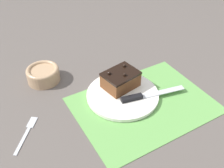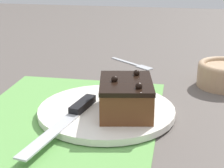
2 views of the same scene
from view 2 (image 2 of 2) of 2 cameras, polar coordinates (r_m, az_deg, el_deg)
ground_plane at (r=0.69m, az=-7.45°, el=-5.71°), size 3.00×3.00×0.00m
placemat_woven at (r=0.69m, az=-7.46°, el=-5.56°), size 0.46×0.34×0.00m
cake_plate at (r=0.70m, az=-0.84°, el=-4.09°), size 0.26×0.26×0.01m
chocolate_cake at (r=0.67m, az=2.13°, el=-1.95°), size 0.13×0.11×0.07m
serving_knife at (r=0.67m, az=-6.01°, el=-4.53°), size 0.24×0.07×0.01m
dessert_fork at (r=1.02m, az=3.41°, el=3.06°), size 0.11×0.13×0.01m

